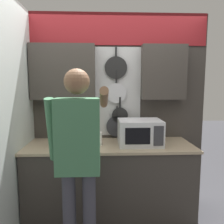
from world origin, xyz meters
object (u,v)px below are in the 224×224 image
(microwave, at_px, (140,132))
(knife_block, at_px, (58,138))
(person, at_px, (78,150))
(utensil_crock, at_px, (97,138))

(microwave, xyz_separation_m, knife_block, (-0.96, 0.00, -0.06))
(knife_block, relative_size, person, 0.14)
(microwave, bearing_deg, utensil_crock, 179.90)
(knife_block, height_order, person, person)
(knife_block, xyz_separation_m, person, (0.30, -0.64, 0.05))
(utensil_crock, xyz_separation_m, person, (-0.14, -0.64, 0.05))
(knife_block, bearing_deg, person, -64.82)
(utensil_crock, bearing_deg, person, -102.53)
(person, bearing_deg, microwave, 44.47)
(utensil_crock, height_order, person, person)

